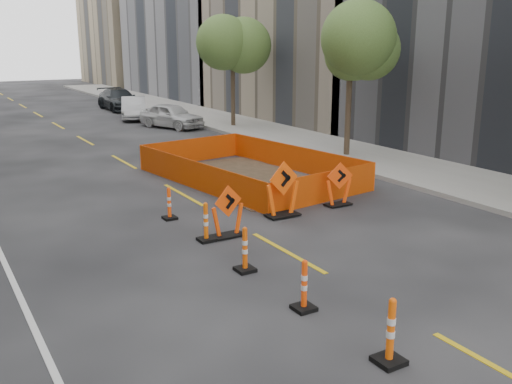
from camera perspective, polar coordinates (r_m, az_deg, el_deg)
ground_plane at (r=10.69m, az=15.45°, el=-12.42°), size 140.00×140.00×0.00m
sidewalk_right at (r=24.89m, az=10.08°, el=3.72°), size 4.00×90.00×0.15m
bld_right_c at (r=38.69m, az=8.07°, el=18.02°), size 12.00×16.00×14.00m
bld_right_e at (r=69.40m, az=-11.04°, el=17.29°), size 12.00×14.00×16.00m
tree_r_b at (r=24.05m, az=9.46°, el=14.04°), size 2.80×2.80×5.95m
tree_r_c at (r=32.35m, az=-2.37°, el=14.40°), size 2.80×2.80×5.95m
channelizer_2 at (r=9.13m, az=13.33°, el=-13.37°), size 0.43×0.43×1.09m
channelizer_3 at (r=10.57m, az=4.85°, el=-9.26°), size 0.39×0.39×0.99m
channelizer_4 at (r=12.22m, az=-1.11°, el=-5.74°), size 0.39×0.39×1.00m
channelizer_5 at (r=14.07m, az=-5.03°, el=-3.00°), size 0.39×0.39×1.00m
channelizer_6 at (r=15.92m, az=-8.67°, el=-1.13°), size 0.36×0.36×0.92m
chevron_sign_left at (r=14.29m, az=-2.85°, el=-1.93°), size 0.97×0.67×1.35m
chevron_sign_center at (r=15.91m, az=2.69°, el=0.29°), size 1.11×0.72×1.60m
chevron_sign_right at (r=17.17m, az=8.29°, el=0.78°), size 1.00×0.77×1.33m
safety_fence at (r=20.31m, az=-0.75°, el=2.60°), size 5.48×8.20×0.96m
parked_car_near at (r=32.92m, az=-8.46°, el=7.57°), size 3.00×4.38×1.38m
parked_car_mid at (r=37.12m, az=-12.12°, el=8.21°), size 2.74×4.43×1.38m
parked_car_far at (r=42.29m, az=-13.54°, el=8.98°), size 2.14×5.12×1.48m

